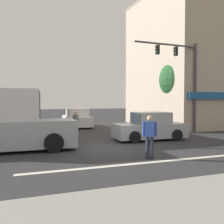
# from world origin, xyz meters

# --- Properties ---
(ground_plane) EXTENTS (120.00, 120.00, 0.00)m
(ground_plane) POSITION_xyz_m (0.00, 0.00, 0.00)
(ground_plane) COLOR #2B2B2D
(lane_marking_stripe) EXTENTS (9.00, 0.24, 0.01)m
(lane_marking_stripe) POSITION_xyz_m (0.00, -3.50, 0.00)
(lane_marking_stripe) COLOR silver
(lane_marking_stripe) RESTS_ON ground
(building_right_corner) EXTENTS (11.20, 10.32, 11.72)m
(building_right_corner) POSITION_xyz_m (12.22, 8.51, 5.85)
(building_right_corner) COLOR tan
(building_right_corner) RESTS_ON ground
(street_tree) EXTENTS (3.44, 3.44, 5.62)m
(street_tree) POSITION_xyz_m (7.93, 5.70, 3.88)
(street_tree) COLOR #4C3823
(street_tree) RESTS_ON ground
(utility_pole_far_right) EXTENTS (1.40, 0.22, 7.55)m
(utility_pole_far_right) POSITION_xyz_m (8.61, 7.29, 3.93)
(utility_pole_far_right) COLOR brown
(utility_pole_far_right) RESTS_ON ground
(traffic_light_mast) EXTENTS (4.89, 0.35, 6.20)m
(traffic_light_mast) POSITION_xyz_m (6.48, 3.31, 4.18)
(traffic_light_mast) COLOR #47474C
(traffic_light_mast) RESTS_ON ground
(sedan_crossing_leftbound) EXTENTS (1.96, 4.14, 1.58)m
(sedan_crossing_leftbound) POSITION_xyz_m (0.56, 9.97, 0.71)
(sedan_crossing_leftbound) COLOR silver
(sedan_crossing_leftbound) RESTS_ON ground
(sedan_parked_curbside) EXTENTS (4.17, 2.01, 1.58)m
(sedan_parked_curbside) POSITION_xyz_m (2.80, 1.39, 0.71)
(sedan_parked_curbside) COLOR #999EA3
(sedan_parked_curbside) RESTS_ON ground
(box_truck_waiting_far) EXTENTS (5.67, 2.41, 2.75)m
(box_truck_waiting_far) POSITION_xyz_m (-4.77, 0.64, 1.25)
(box_truck_waiting_far) COLOR #999EA3
(box_truck_waiting_far) RESTS_ON ground
(pedestrian_mid_crossing) EXTENTS (0.41, 0.45, 1.67)m
(pedestrian_mid_crossing) POSITION_xyz_m (-1.14, 2.94, 0.95)
(pedestrian_mid_crossing) COLOR #4C4742
(pedestrian_mid_crossing) RESTS_ON ground
(pedestrian_far_side) EXTENTS (0.48, 0.39, 1.67)m
(pedestrian_far_side) POSITION_xyz_m (0.41, -2.95, 0.95)
(pedestrian_far_side) COLOR #232838
(pedestrian_far_side) RESTS_ON ground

